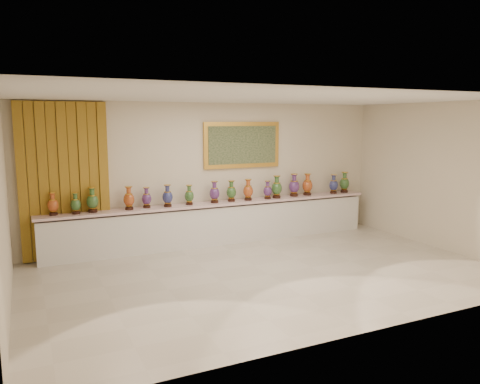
% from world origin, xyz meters
% --- Properties ---
extents(ground, '(8.00, 8.00, 0.00)m').
position_xyz_m(ground, '(0.00, 0.00, 0.00)').
color(ground, beige).
rests_on(ground, ground).
extents(room, '(8.00, 8.00, 8.00)m').
position_xyz_m(room, '(-2.44, 2.44, 1.60)').
color(room, beige).
rests_on(room, ground).
extents(counter, '(7.28, 0.48, 0.90)m').
position_xyz_m(counter, '(0.00, 2.27, 0.44)').
color(counter, white).
rests_on(counter, ground).
extents(vase_0, '(0.25, 0.25, 0.43)m').
position_xyz_m(vase_0, '(-3.26, 2.28, 1.09)').
color(vase_0, black).
rests_on(vase_0, counter).
extents(vase_1, '(0.22, 0.22, 0.41)m').
position_xyz_m(vase_1, '(-2.87, 2.23, 1.08)').
color(vase_1, black).
rests_on(vase_1, counter).
extents(vase_2, '(0.26, 0.26, 0.48)m').
position_xyz_m(vase_2, '(-2.56, 2.26, 1.12)').
color(vase_2, black).
rests_on(vase_2, counter).
extents(vase_3, '(0.26, 0.26, 0.46)m').
position_xyz_m(vase_3, '(-1.88, 2.24, 1.11)').
color(vase_3, black).
rests_on(vase_3, counter).
extents(vase_4, '(0.24, 0.24, 0.41)m').
position_xyz_m(vase_4, '(-1.52, 2.29, 1.09)').
color(vase_4, black).
rests_on(vase_4, counter).
extents(vase_5, '(0.28, 0.28, 0.45)m').
position_xyz_m(vase_5, '(-1.11, 2.23, 1.10)').
color(vase_5, black).
rests_on(vase_5, counter).
extents(vase_6, '(0.19, 0.19, 0.41)m').
position_xyz_m(vase_6, '(-0.64, 2.26, 1.08)').
color(vase_6, black).
rests_on(vase_6, counter).
extents(vase_7, '(0.28, 0.28, 0.46)m').
position_xyz_m(vase_7, '(-0.08, 2.24, 1.11)').
color(vase_7, black).
rests_on(vase_7, counter).
extents(vase_8, '(0.25, 0.25, 0.45)m').
position_xyz_m(vase_8, '(0.32, 2.25, 1.10)').
color(vase_8, black).
rests_on(vase_8, counter).
extents(vase_9, '(0.29, 0.29, 0.47)m').
position_xyz_m(vase_9, '(0.70, 2.22, 1.11)').
color(vase_9, black).
rests_on(vase_9, counter).
extents(vase_10, '(0.23, 0.23, 0.41)m').
position_xyz_m(vase_10, '(1.18, 2.21, 1.08)').
color(vase_10, black).
rests_on(vase_10, counter).
extents(vase_11, '(0.31, 0.31, 0.51)m').
position_xyz_m(vase_11, '(1.41, 2.22, 1.13)').
color(vase_11, black).
rests_on(vase_11, counter).
extents(vase_12, '(0.31, 0.31, 0.52)m').
position_xyz_m(vase_12, '(1.91, 2.28, 1.13)').
color(vase_12, black).
rests_on(vase_12, counter).
extents(vase_13, '(0.31, 0.31, 0.51)m').
position_xyz_m(vase_13, '(2.27, 2.28, 1.13)').
color(vase_13, black).
rests_on(vase_13, counter).
extents(vase_14, '(0.26, 0.26, 0.46)m').
position_xyz_m(vase_14, '(2.98, 2.23, 1.10)').
color(vase_14, black).
rests_on(vase_14, counter).
extents(vase_15, '(0.24, 0.24, 0.50)m').
position_xyz_m(vase_15, '(3.33, 2.27, 1.12)').
color(vase_15, black).
rests_on(vase_15, counter).
extents(label_card, '(0.10, 0.06, 0.00)m').
position_xyz_m(label_card, '(-1.63, 2.13, 0.90)').
color(label_card, white).
rests_on(label_card, counter).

